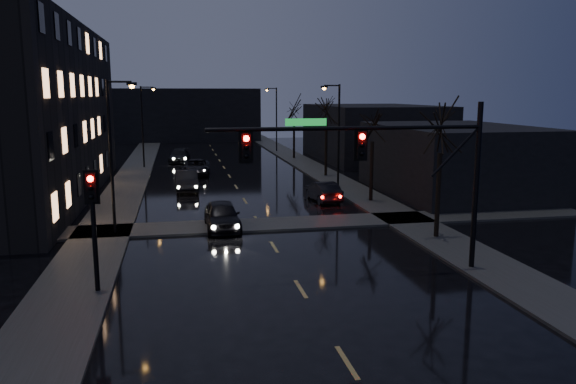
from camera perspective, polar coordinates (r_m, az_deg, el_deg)
name	(u,v)px	position (r m, az deg, el deg)	size (l,w,h in m)	color
sidewalk_left	(129,183)	(47.60, -15.90, 0.84)	(3.00, 140.00, 0.12)	#2D2D2B
sidewalk_right	(330,178)	(49.14, 4.26, 1.48)	(3.00, 140.00, 0.12)	#2D2D2B
sidewalk_cross	(261,225)	(31.52, -2.79, -3.34)	(40.00, 3.00, 0.12)	#2D2D2B
commercial_right_near	(455,160)	(43.03, 16.56, 3.15)	(10.00, 14.00, 5.00)	black
commercial_right_far	(373,132)	(63.71, 8.62, 6.01)	(12.00, 18.00, 6.00)	black
far_block	(187,115)	(89.93, -10.26, 7.74)	(22.00, 10.00, 8.00)	black
signal_mast	(391,156)	(22.55, 10.41, 3.57)	(11.11, 0.41, 7.00)	black
signal_pole_left	(93,214)	(21.53, -19.19, -2.14)	(0.35, 0.41, 4.53)	black
tree_near	(442,116)	(28.86, 15.35, 7.45)	(3.52, 3.52, 8.08)	black
tree_mid_a	(373,116)	(38.09, 8.62, 7.64)	(3.30, 3.30, 7.58)	black
tree_mid_b	(327,102)	(49.54, 3.94, 9.16)	(3.74, 3.74, 8.59)	black
tree_far	(294,105)	(63.18, 0.62, 8.87)	(3.43, 3.43, 7.88)	black
streetlight_l_near	(115,144)	(30.14, -17.19, 4.70)	(1.53, 0.28, 8.00)	black
streetlight_l_far	(144,120)	(57.01, -14.38, 7.14)	(1.53, 0.28, 8.00)	black
streetlight_r_mid	(336,127)	(43.61, 4.91, 6.62)	(1.53, 0.28, 8.00)	black
streetlight_r_far	(275,114)	(70.92, -1.35, 7.95)	(1.53, 0.28, 8.00)	black
oncoming_car_a	(222,215)	(30.76, -6.72, -2.38)	(1.81, 4.51, 1.54)	black
oncoming_car_b	(187,181)	(43.23, -10.25, 1.12)	(1.62, 4.65, 1.53)	black
oncoming_car_c	(196,167)	(51.48, -9.31, 2.50)	(2.37, 5.15, 1.43)	black
oncoming_car_d	(179,156)	(61.31, -10.99, 3.62)	(1.94, 4.77, 1.39)	black
lead_car	(323,191)	(38.52, 3.56, 0.06)	(1.45, 4.17, 1.37)	black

